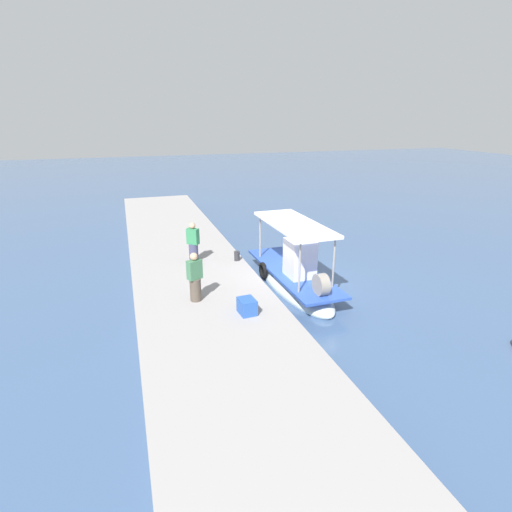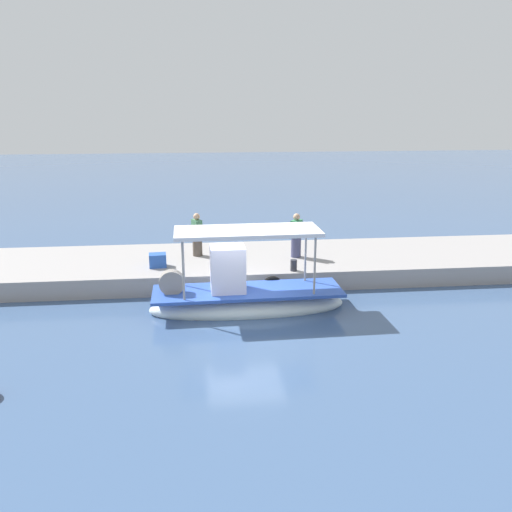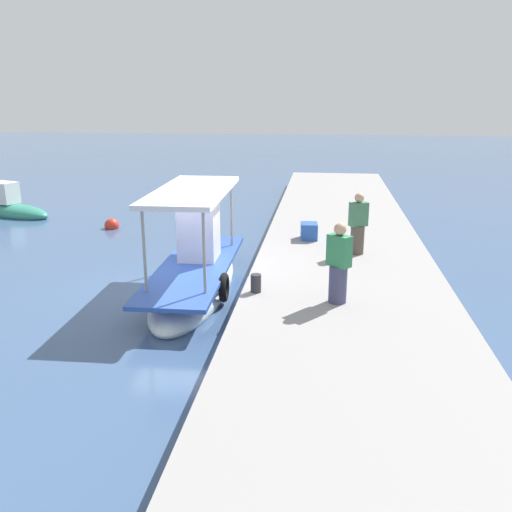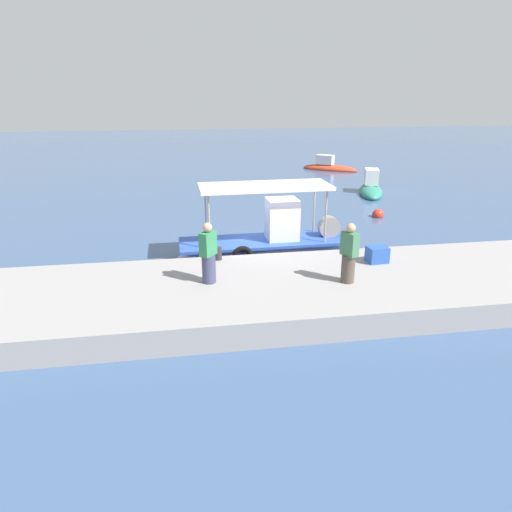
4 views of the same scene
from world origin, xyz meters
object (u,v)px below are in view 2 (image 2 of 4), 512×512
object	(u,v)px
fisherman_near_bollard	(296,237)
cargo_crate	(158,260)
mooring_bollard	(294,265)
main_fishing_boat	(245,296)
fisherman_by_crate	(197,237)

from	to	relation	value
fisherman_near_bollard	cargo_crate	size ratio (longest dim) A/B	2.81
fisherman_near_bollard	mooring_bollard	size ratio (longest dim) A/B	4.22
main_fishing_boat	fisherman_near_bollard	size ratio (longest dim) A/B	3.70
fisherman_by_crate	cargo_crate	bearing A→B (deg)	43.10
main_fishing_boat	fisherman_by_crate	bearing A→B (deg)	-70.58
fisherman_by_crate	mooring_bollard	xyz separation A→B (m)	(-3.45, 2.41, -0.57)
fisherman_near_bollard	cargo_crate	xyz separation A→B (m)	(5.33, 0.77, -0.54)
fisherman_near_bollard	mooring_bollard	bearing A→B (deg)	77.23
mooring_bollard	fisherman_near_bollard	bearing A→B (deg)	-102.77
mooring_bollard	main_fishing_boat	bearing A→B (deg)	43.38
main_fishing_boat	fisherman_near_bollard	distance (m)	4.46
main_fishing_boat	cargo_crate	distance (m)	4.16
main_fishing_boat	fisherman_by_crate	xyz separation A→B (m)	(1.50, -4.25, 0.99)
main_fishing_boat	mooring_bollard	xyz separation A→B (m)	(-1.95, -1.84, 0.42)
main_fishing_boat	cargo_crate	bearing A→B (deg)	-44.04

